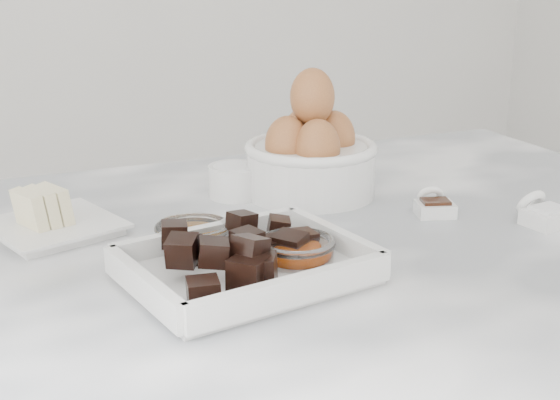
# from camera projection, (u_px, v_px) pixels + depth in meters

# --- Properties ---
(marble_slab) EXTENTS (1.20, 0.80, 0.04)m
(marble_slab) POSITION_uv_depth(u_px,v_px,m) (274.00, 259.00, 0.90)
(marble_slab) COLOR white
(marble_slab) RESTS_ON cabinet
(chocolate_dish) EXTENTS (0.26, 0.22, 0.06)m
(chocolate_dish) POSITION_uv_depth(u_px,v_px,m) (247.00, 257.00, 0.79)
(chocolate_dish) COLOR white
(chocolate_dish) RESTS_ON marble_slab
(butter_plate) EXTENTS (0.17, 0.17, 0.06)m
(butter_plate) POSITION_uv_depth(u_px,v_px,m) (52.00, 219.00, 0.92)
(butter_plate) COLOR white
(butter_plate) RESTS_ON marble_slab
(sugar_ramekin) EXTENTS (0.07, 0.07, 0.04)m
(sugar_ramekin) POSITION_uv_depth(u_px,v_px,m) (235.00, 179.00, 1.06)
(sugar_ramekin) COLOR white
(sugar_ramekin) RESTS_ON marble_slab
(egg_bowl) EXTENTS (0.18, 0.18, 0.17)m
(egg_bowl) POSITION_uv_depth(u_px,v_px,m) (311.00, 155.00, 1.06)
(egg_bowl) COLOR white
(egg_bowl) RESTS_ON marble_slab
(honey_bowl) EXTENTS (0.08, 0.08, 0.04)m
(honey_bowl) POSITION_uv_depth(u_px,v_px,m) (193.00, 239.00, 0.85)
(honey_bowl) COLOR white
(honey_bowl) RESTS_ON marble_slab
(zest_bowl) EXTENTS (0.08, 0.08, 0.04)m
(zest_bowl) POSITION_uv_depth(u_px,v_px,m) (297.00, 253.00, 0.81)
(zest_bowl) COLOR white
(zest_bowl) RESTS_ON marble_slab
(vanilla_spoon) EXTENTS (0.06, 0.07, 0.04)m
(vanilla_spoon) POSITION_uv_depth(u_px,v_px,m) (434.00, 205.00, 0.99)
(vanilla_spoon) COLOR white
(vanilla_spoon) RESTS_ON marble_slab
(salt_spoon) EXTENTS (0.06, 0.07, 0.04)m
(salt_spoon) POSITION_uv_depth(u_px,v_px,m) (543.00, 213.00, 0.95)
(salt_spoon) COLOR white
(salt_spoon) RESTS_ON marble_slab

